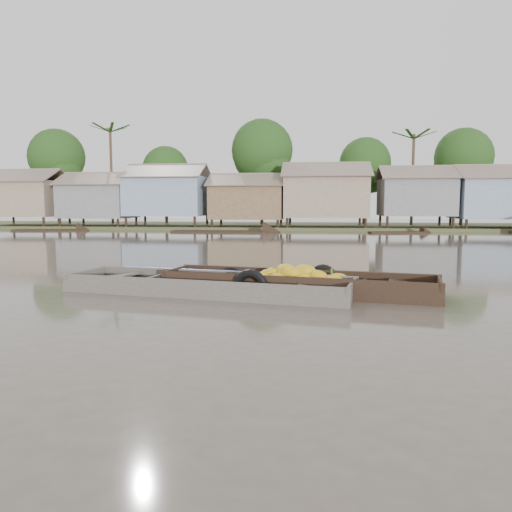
# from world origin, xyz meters

# --- Properties ---
(ground) EXTENTS (120.00, 120.00, 0.00)m
(ground) POSITION_xyz_m (0.00, 0.00, 0.00)
(ground) COLOR #4E463C
(ground) RESTS_ON ground
(riverbank) EXTENTS (120.00, 12.47, 10.22)m
(riverbank) POSITION_xyz_m (3.03, 31.86, 3.07)
(riverbank) COLOR #384723
(riverbank) RESTS_ON ground
(banana_boat) EXTENTS (6.62, 2.72, 0.90)m
(banana_boat) POSITION_xyz_m (1.07, 0.53, 0.21)
(banana_boat) COLOR black
(banana_boat) RESTS_ON ground
(viewer_boat) EXTENTS (7.01, 3.01, 0.55)m
(viewer_boat) POSITION_xyz_m (-0.89, 0.26, 0.05)
(viewer_boat) COLOR #423C38
(viewer_boat) RESTS_ON ground
(distant_boats) EXTENTS (48.96, 14.59, 1.38)m
(distant_boats) POSITION_xyz_m (13.02, 24.43, 0.22)
(distant_boats) COLOR black
(distant_boats) RESTS_ON ground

